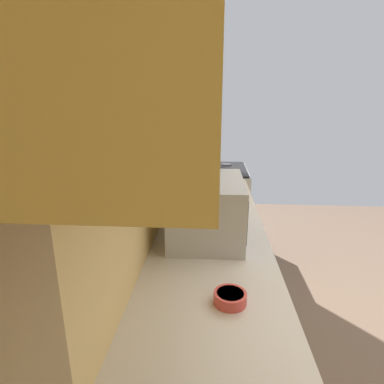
{
  "coord_description": "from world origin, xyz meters",
  "views": [
    {
      "loc": [
        -1.71,
        1.3,
        1.65
      ],
      "look_at": [
        -0.3,
        1.4,
        1.23
      ],
      "focal_mm": 29.41,
      "sensor_mm": 36.0,
      "label": 1
    }
  ],
  "objects_px": {
    "oven_range": "(214,211)",
    "kettle": "(221,182)",
    "microwave": "(207,208)",
    "bowl": "(230,297)"
  },
  "relations": [
    {
      "from": "oven_range",
      "to": "microwave",
      "type": "height_order",
      "value": "microwave"
    },
    {
      "from": "microwave",
      "to": "kettle",
      "type": "bearing_deg",
      "value": -6.56
    },
    {
      "from": "bowl",
      "to": "oven_range",
      "type": "bearing_deg",
      "value": 1.16
    },
    {
      "from": "bowl",
      "to": "kettle",
      "type": "height_order",
      "value": "kettle"
    },
    {
      "from": "oven_range",
      "to": "kettle",
      "type": "bearing_deg",
      "value": -176.69
    },
    {
      "from": "oven_range",
      "to": "bowl",
      "type": "xyz_separation_m",
      "value": [
        -2.19,
        -0.04,
        0.47
      ]
    },
    {
      "from": "oven_range",
      "to": "bowl",
      "type": "bearing_deg",
      "value": -178.84
    },
    {
      "from": "oven_range",
      "to": "bowl",
      "type": "relative_size",
      "value": 9.17
    },
    {
      "from": "oven_range",
      "to": "kettle",
      "type": "xyz_separation_m",
      "value": [
        -0.77,
        -0.04,
        0.53
      ]
    },
    {
      "from": "bowl",
      "to": "microwave",
      "type": "bearing_deg",
      "value": 9.57
    }
  ]
}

